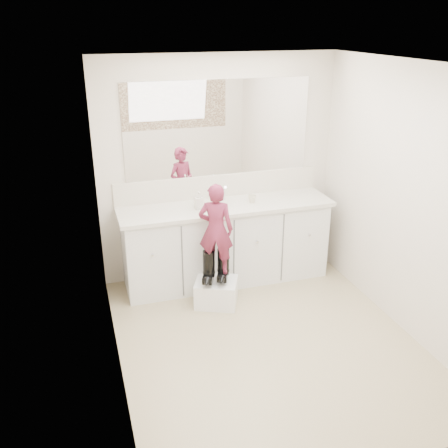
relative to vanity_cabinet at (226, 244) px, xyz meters
name	(u,v)px	position (x,y,z in m)	size (l,w,h in m)	color
floor	(266,341)	(0.00, -1.23, -0.42)	(3.00, 3.00, 0.00)	#9A8964
ceiling	(277,64)	(0.00, -1.23, 1.97)	(3.00, 3.00, 0.00)	white
wall_back	(219,169)	(0.00, 0.27, 0.77)	(2.60, 2.60, 0.00)	beige
wall_front	(374,314)	(0.00, -2.73, 0.77)	(2.60, 2.60, 0.00)	beige
wall_left	(109,237)	(-1.30, -1.23, 0.78)	(3.00, 3.00, 0.00)	beige
wall_right	(407,202)	(1.30, -1.23, 0.78)	(3.00, 3.00, 0.00)	beige
vanity_cabinet	(226,244)	(0.00, 0.00, 0.00)	(2.20, 0.55, 0.85)	silver
countertop	(226,206)	(0.00, -0.01, 0.45)	(2.28, 0.58, 0.04)	beige
backsplash	(219,186)	(0.00, 0.26, 0.59)	(2.28, 0.03, 0.25)	beige
mirror	(219,129)	(0.00, 0.26, 1.22)	(2.00, 0.02, 1.00)	white
dot_panel	(383,239)	(0.00, -2.71, 1.22)	(2.00, 0.01, 1.20)	#472819
faucet	(222,195)	(0.00, 0.15, 0.52)	(0.08, 0.08, 0.10)	silver
cup	(252,199)	(0.28, -0.03, 0.51)	(0.09, 0.09, 0.08)	beige
soap_bottle	(199,200)	(-0.31, -0.04, 0.56)	(0.08, 0.09, 0.19)	beige
step_stool	(216,292)	(-0.25, -0.48, -0.29)	(0.41, 0.34, 0.26)	white
boot_left	(209,267)	(-0.33, -0.48, 0.01)	(0.13, 0.23, 0.34)	black
boot_right	(223,265)	(-0.18, -0.48, 0.01)	(0.13, 0.23, 0.34)	black
toddler	(216,229)	(-0.25, -0.48, 0.40)	(0.34, 0.22, 0.93)	#B63861
toothbrush	(223,221)	(-0.18, -0.48, 0.49)	(0.01, 0.01, 0.14)	pink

